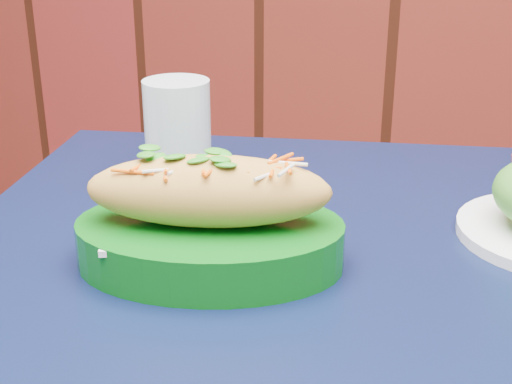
% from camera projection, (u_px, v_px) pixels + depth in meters
% --- Properties ---
extents(cafe_table, '(0.93, 0.93, 0.75)m').
position_uv_depth(cafe_table, '(328.00, 347.00, 0.71)').
color(cafe_table, black).
rests_on(cafe_table, ground).
extents(banh_mi_basket, '(0.29, 0.23, 0.12)m').
position_uv_depth(banh_mi_basket, '(209.00, 221.00, 0.67)').
color(banh_mi_basket, '#075710').
rests_on(banh_mi_basket, cafe_table).
extents(water_glass, '(0.08, 0.08, 0.13)m').
position_uv_depth(water_glass, '(178.00, 133.00, 0.86)').
color(water_glass, silver).
rests_on(water_glass, cafe_table).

